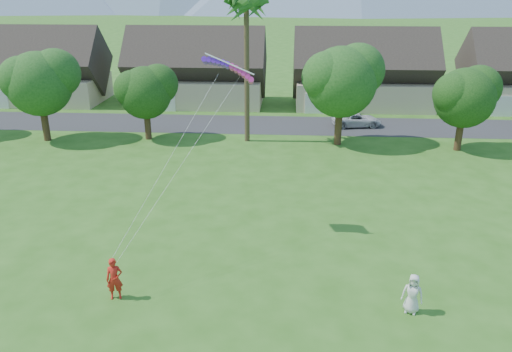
# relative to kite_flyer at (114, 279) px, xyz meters

# --- Properties ---
(street) EXTENTS (90.00, 7.00, 0.01)m
(street) POSITION_rel_kite_flyer_xyz_m (5.92, 29.80, -0.99)
(street) COLOR #2D2D30
(street) RESTS_ON ground
(kite_flyer) EXTENTS (0.81, 0.63, 1.99)m
(kite_flyer) POSITION_rel_kite_flyer_xyz_m (0.00, 0.00, 0.00)
(kite_flyer) COLOR red
(kite_flyer) RESTS_ON ground
(watcher) EXTENTS (1.03, 0.84, 1.82)m
(watcher) POSITION_rel_kite_flyer_xyz_m (12.99, -0.17, -0.08)
(watcher) COLOR silver
(watcher) RESTS_ON ground
(parked_car) EXTENTS (5.09, 2.92, 1.33)m
(parked_car) POSITION_rel_kite_flyer_xyz_m (14.30, 29.80, -0.33)
(parked_car) COLOR silver
(parked_car) RESTS_ON ground
(houses_row) EXTENTS (72.75, 8.19, 8.86)m
(houses_row) POSITION_rel_kite_flyer_xyz_m (6.41, 38.79, 2.45)
(houses_row) COLOR beige
(houses_row) RESTS_ON ground
(tree_row) EXTENTS (62.27, 6.67, 8.45)m
(tree_row) POSITION_rel_kite_flyer_xyz_m (4.78, 23.72, 3.89)
(tree_row) COLOR #47301C
(tree_row) RESTS_ON ground
(fan_palm) EXTENTS (3.00, 3.00, 13.80)m
(fan_palm) POSITION_rel_kite_flyer_xyz_m (3.92, 24.30, 10.81)
(fan_palm) COLOR #4C3D26
(fan_palm) RESTS_ON ground
(parafoil_kite) EXTENTS (2.86, 1.07, 0.50)m
(parafoil_kite) POSITION_rel_kite_flyer_xyz_m (4.46, 7.41, 8.24)
(parafoil_kite) COLOR #5F1CD5
(parafoil_kite) RESTS_ON ground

